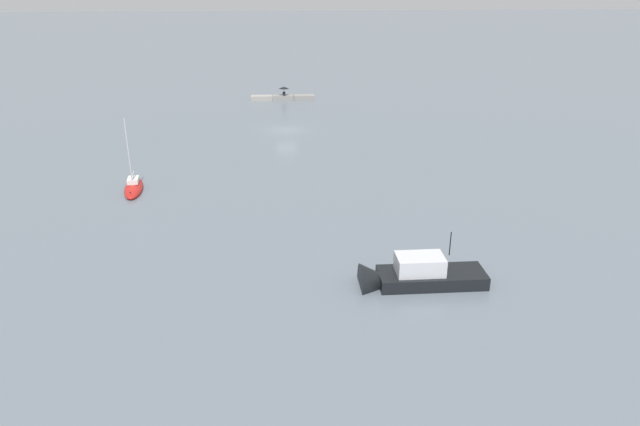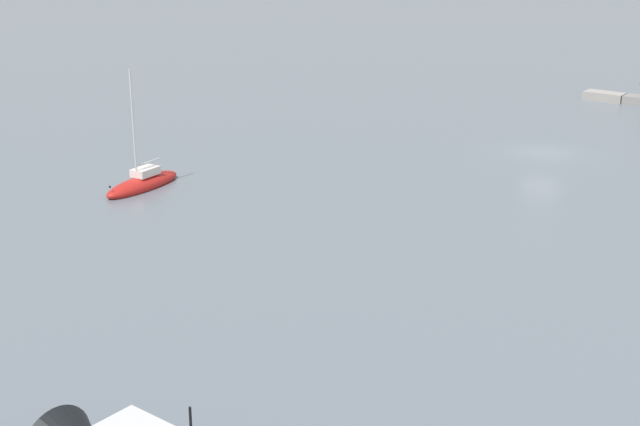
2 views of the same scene
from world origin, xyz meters
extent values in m
plane|color=slate|center=(0.00, 0.00, 0.00)|extent=(500.00, 500.00, 0.00)
cube|color=gray|center=(-3.21, -18.52, 0.34)|extent=(3.12, 1.51, 0.67)
cube|color=gray|center=(0.00, -18.52, 0.34)|extent=(3.12, 1.51, 0.67)
cube|color=gray|center=(3.21, -18.52, 0.34)|extent=(3.12, 1.51, 0.67)
cube|color=#1E2333|center=(-0.21, -18.15, 0.75)|extent=(0.41, 0.46, 0.16)
cube|color=#232328|center=(-0.17, -18.43, 0.93)|extent=(0.42, 0.27, 0.52)
sphere|color=tan|center=(-0.17, -18.43, 1.29)|extent=(0.22, 0.22, 0.22)
cylinder|color=black|center=(-0.17, -18.55, 1.20)|extent=(0.02, 0.02, 1.05)
cone|color=black|center=(-0.17, -18.55, 1.80)|extent=(1.48, 1.48, 0.26)
sphere|color=black|center=(-0.17, -18.55, 1.96)|extent=(0.05, 0.05, 0.05)
ellipsoid|color=red|center=(13.87, 20.39, 0.19)|extent=(2.11, 5.45, 0.91)
cube|color=silver|center=(13.90, 20.12, 0.85)|extent=(1.07, 1.58, 0.42)
cylinder|color=silver|center=(13.82, 20.81, 3.57)|extent=(0.09, 0.09, 5.84)
cylinder|color=silver|center=(13.93, 19.89, 1.33)|extent=(0.28, 1.85, 0.07)
sphere|color=black|center=(13.59, 22.82, 0.68)|extent=(0.12, 0.12, 0.12)
cube|color=black|center=(-7.85, 38.80, 0.27)|extent=(6.52, 2.42, 1.08)
cone|color=black|center=(-4.60, 38.78, 0.27)|extent=(2.29, 2.30, 2.29)
cube|color=silver|center=(-7.07, 38.79, 1.36)|extent=(2.87, 1.83, 1.08)
cube|color=#283847|center=(-6.29, 38.79, 1.41)|extent=(0.14, 1.72, 0.76)
cylinder|color=black|center=(-8.83, 38.80, 2.66)|extent=(0.07, 0.07, 1.52)
camera|label=1|loc=(1.42, 69.49, 17.52)|focal=32.70mm
camera|label=2|loc=(-21.97, 50.95, 13.89)|focal=50.07mm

